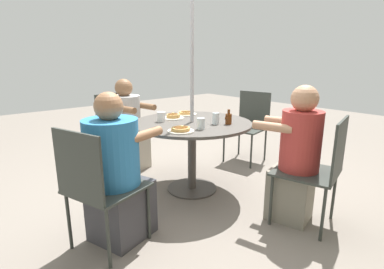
# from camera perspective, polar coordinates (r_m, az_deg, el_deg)

# --- Properties ---
(ground_plane) EXTENTS (12.00, 12.00, 0.00)m
(ground_plane) POSITION_cam_1_polar(r_m,az_deg,el_deg) (3.18, 0.00, -10.28)
(ground_plane) COLOR gray
(patio_table) EXTENTS (1.18, 1.18, 0.71)m
(patio_table) POSITION_cam_1_polar(r_m,az_deg,el_deg) (2.98, 0.00, 0.29)
(patio_table) COLOR #4C4742
(patio_table) RESTS_ON ground
(umbrella_pole) EXTENTS (0.04, 0.04, 2.30)m
(umbrella_pole) POSITION_cam_1_polar(r_m,az_deg,el_deg) (2.89, 0.00, 10.88)
(umbrella_pole) COLOR #ADADB2
(umbrella_pole) RESTS_ON ground
(patio_chair_north) EXTENTS (0.56, 0.56, 0.90)m
(patio_chair_north) POSITION_cam_1_polar(r_m,az_deg,el_deg) (2.54, 23.01, -5.53)
(patio_chair_north) COLOR #333833
(patio_chair_north) RESTS_ON ground
(diner_north) EXTENTS (0.42, 0.54, 1.13)m
(diner_north) POSITION_cam_1_polar(r_m,az_deg,el_deg) (2.57, 19.16, -4.60)
(diner_north) COLOR gray
(diner_north) RESTS_ON ground
(patio_chair_east) EXTENTS (0.54, 0.54, 0.90)m
(patio_chair_east) POSITION_cam_1_polar(r_m,az_deg,el_deg) (3.99, 10.84, 2.39)
(patio_chair_east) COLOR #333833
(patio_chair_east) RESTS_ON ground
(patio_chair_south) EXTENTS (0.53, 0.53, 0.90)m
(patio_chair_south) POSITION_cam_1_polar(r_m,az_deg,el_deg) (3.86, -13.89, 1.82)
(patio_chair_south) COLOR #333833
(patio_chair_south) RESTS_ON ground
(diner_south) EXTENTS (0.43, 0.57, 1.09)m
(diner_south) POSITION_cam_1_polar(r_m,az_deg,el_deg) (3.72, -12.19, 1.10)
(diner_south) COLOR beige
(diner_south) RESTS_ON ground
(patio_chair_west) EXTENTS (0.58, 0.58, 0.90)m
(patio_chair_west) POSITION_cam_1_polar(r_m,az_deg,el_deg) (2.14, -17.76, -8.81)
(patio_chair_west) COLOR #333833
(patio_chair_west) RESTS_ON ground
(diner_west) EXTENTS (0.57, 0.50, 1.11)m
(diner_west) POSITION_cam_1_polar(r_m,az_deg,el_deg) (2.25, -14.18, -7.71)
(diner_west) COLOR #3D3D42
(diner_west) RESTS_ON ground
(pancake_plate_a) EXTENTS (0.23, 0.23, 0.06)m
(pancake_plate_a) POSITION_cam_1_polar(r_m,az_deg,el_deg) (3.12, -3.59, 3.41)
(pancake_plate_a) COLOR silver
(pancake_plate_a) RESTS_ON patio_table
(pancake_plate_b) EXTENTS (0.23, 0.23, 0.05)m
(pancake_plate_b) POSITION_cam_1_polar(r_m,az_deg,el_deg) (3.32, -1.11, 4.06)
(pancake_plate_b) COLOR silver
(pancake_plate_b) RESTS_ON patio_table
(pancake_plate_c) EXTENTS (0.23, 0.23, 0.05)m
(pancake_plate_c) POSITION_cam_1_polar(r_m,az_deg,el_deg) (2.55, -2.16, 0.91)
(pancake_plate_c) COLOR silver
(pancake_plate_c) RESTS_ON patio_table
(syrup_bottle) EXTENTS (0.08, 0.06, 0.14)m
(syrup_bottle) POSITION_cam_1_polar(r_m,az_deg,el_deg) (2.86, 6.96, 3.05)
(syrup_bottle) COLOR #602D0F
(syrup_bottle) RESTS_ON patio_table
(coffee_cup) EXTENTS (0.09, 0.09, 0.10)m
(coffee_cup) POSITION_cam_1_polar(r_m,az_deg,el_deg) (2.97, -5.89, 3.39)
(coffee_cup) COLOR white
(coffee_cup) RESTS_ON patio_table
(drinking_glass_a) EXTENTS (0.07, 0.07, 0.11)m
(drinking_glass_a) POSITION_cam_1_polar(r_m,az_deg,el_deg) (2.85, 4.55, 3.06)
(drinking_glass_a) COLOR silver
(drinking_glass_a) RESTS_ON patio_table
(drinking_glass_b) EXTENTS (0.07, 0.07, 0.10)m
(drinking_glass_b) POSITION_cam_1_polar(r_m,az_deg,el_deg) (2.64, 1.71, 2.09)
(drinking_glass_b) COLOR silver
(drinking_glass_b) RESTS_ON patio_table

